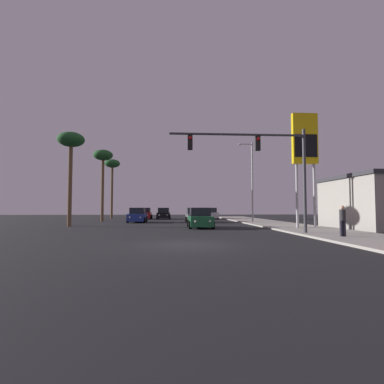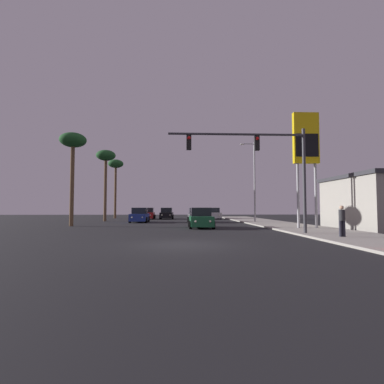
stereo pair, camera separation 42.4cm
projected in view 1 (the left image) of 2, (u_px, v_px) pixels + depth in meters
The scene contains 15 objects.
ground_plane at pixel (186, 245), 13.49m from camera, with size 120.00×120.00×0.00m, color black.
sidewalk_right at pixel (298, 228), 24.07m from camera, with size 5.00×60.00×0.12m.
car_red at pixel (145, 214), 44.25m from camera, with size 2.04×4.33×1.68m.
car_silver at pixel (210, 214), 44.41m from camera, with size 2.04×4.33×1.68m.
car_grey at pixel (194, 216), 34.73m from camera, with size 2.04×4.33×1.68m.
car_blue at pixel (137, 216), 34.29m from camera, with size 2.04×4.32×1.68m.
car_black at pixel (164, 214), 44.72m from camera, with size 2.04×4.34×1.68m.
car_green at pixel (200, 219), 24.88m from camera, with size 2.04×4.31×1.68m.
traffic_light_mast at pixel (265, 158), 18.62m from camera, with size 8.56×0.36×6.50m.
street_lamp at pixel (251, 178), 34.12m from camera, with size 1.74×0.24×9.00m.
gas_station_sign at pixel (305, 145), 23.54m from camera, with size 2.00×0.42×9.00m.
pedestrian_on_sidewalk at pixel (343, 219), 16.23m from camera, with size 0.34×0.32×1.67m.
palm_tree_near at pixel (71, 145), 27.20m from camera, with size 2.40×2.40×8.55m.
palm_tree_far at pixel (112, 167), 47.15m from camera, with size 2.40×2.40×9.32m.
palm_tree_mid at pixel (103, 159), 37.22m from camera, with size 2.40×2.40×8.90m.
Camera 1 is at (-0.60, -13.59, 1.66)m, focal length 28.00 mm.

